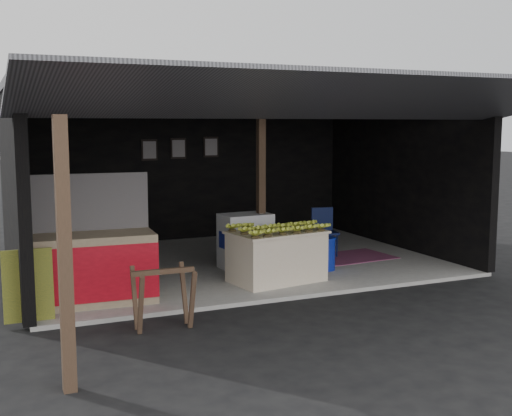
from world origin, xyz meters
name	(u,v)px	position (x,y,z in m)	size (l,w,h in m)	color
ground	(297,300)	(0.00, 0.00, 0.00)	(80.00, 80.00, 0.00)	black
concrete_slab	(231,262)	(0.00, 2.50, 0.03)	(7.00, 5.00, 0.06)	gray
shophouse	(224,143)	(0.00, 2.82, 2.10)	(7.40, 7.29, 3.02)	black
banana_table	(277,256)	(0.10, 0.87, 0.45)	(1.52, 1.07, 0.77)	white
banana_pile	(277,226)	(0.10, 0.87, 0.90)	(1.29, 0.77, 0.15)	gold
white_crate	(246,241)	(0.03, 1.91, 0.51)	(0.85, 0.61, 0.90)	white
neighbor_stall	(91,265)	(-2.66, 0.78, 0.57)	(1.69, 0.83, 1.70)	#998466
green_signboard	(28,285)	(-3.48, 0.28, 0.50)	(0.58, 0.04, 0.87)	black
sawhorse	(163,292)	(-2.04, -0.53, 0.46)	(0.76, 0.66, 0.73)	#4A3325
water_barrel	(325,254)	(1.15, 1.25, 0.31)	(0.35, 0.35, 0.51)	navy
plastic_chair	(324,228)	(1.72, 2.29, 0.57)	(0.47, 0.47, 0.86)	#0A133B
magenta_rug	(349,257)	(2.04, 1.93, 0.07)	(1.50, 1.00, 0.01)	#7F1C5B
picture_frames	(180,148)	(-0.17, 4.89, 1.93)	(1.62, 0.04, 0.46)	black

